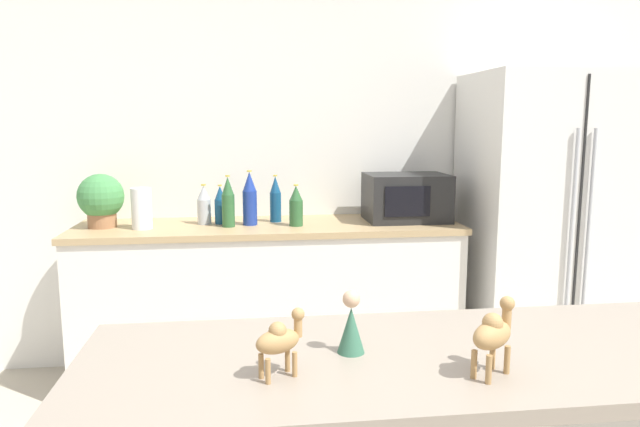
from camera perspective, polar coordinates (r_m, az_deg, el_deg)
name	(u,v)px	position (r m, az deg, el deg)	size (l,w,h in m)	color
wall_back	(311,162)	(3.64, -0.90, 5.17)	(8.00, 0.06, 2.55)	white
back_counter	(270,301)	(3.44, -5.00, -8.74)	(2.22, 0.63, 0.94)	silver
refrigerator	(545,225)	(3.72, 21.57, -1.11)	(0.92, 0.73, 1.81)	silver
potted_plant	(101,199)	(3.41, -21.06, 1.37)	(0.25, 0.25, 0.30)	#9E6B47
paper_towel_roll	(142,208)	(3.30, -17.41, 0.48)	(0.11, 0.11, 0.23)	white
microwave	(406,197)	(3.45, 8.61, 1.61)	(0.48, 0.37, 0.28)	black
back_bottle_0	(204,205)	(3.36, -11.52, 0.82)	(0.08, 0.08, 0.23)	#B2B7BC
back_bottle_1	(296,206)	(3.24, -2.41, 0.73)	(0.08, 0.08, 0.24)	#2D6033
back_bottle_2	(228,202)	(3.25, -9.17, 1.12)	(0.07, 0.07, 0.29)	#2D6033
back_bottle_3	(220,205)	(3.35, -9.94, 0.81)	(0.07, 0.07, 0.23)	navy
back_bottle_4	(275,200)	(3.38, -4.47, 1.40)	(0.07, 0.07, 0.28)	navy
back_bottle_5	(250,199)	(3.29, -7.04, 1.45)	(0.08, 0.08, 0.31)	navy
camel_figurine	(280,339)	(1.23, -4.05, -12.43)	(0.12, 0.09, 0.14)	#A87F4C
camel_figurine_second	(493,333)	(1.28, 16.96, -11.31)	(0.13, 0.11, 0.16)	#A87F4C
wise_man_figurine_crimson	(351,326)	(1.35, 3.13, -11.16)	(0.06, 0.06, 0.15)	#33664C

